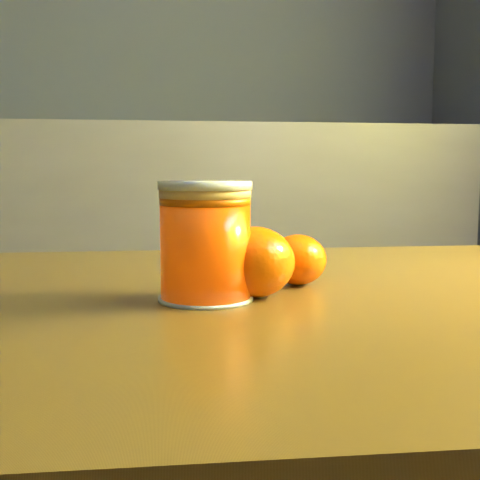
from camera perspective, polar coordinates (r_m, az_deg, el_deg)
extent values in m
cube|color=brown|center=(0.60, 3.76, -6.52)|extent=(0.97, 0.71, 0.04)
cylinder|color=#FF4B05|center=(0.57, -2.97, -0.79)|extent=(0.08, 0.08, 0.09)
cylinder|color=#DFAB5B|center=(0.57, -3.00, 3.99)|extent=(0.08, 0.08, 0.01)
cylinder|color=silver|center=(0.57, -3.00, 4.60)|extent=(0.08, 0.08, 0.01)
ellipsoid|color=#F45D04|center=(0.59, 1.27, -1.88)|extent=(0.08, 0.08, 0.06)
ellipsoid|color=#F45D04|center=(0.65, 4.94, -1.68)|extent=(0.07, 0.07, 0.05)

